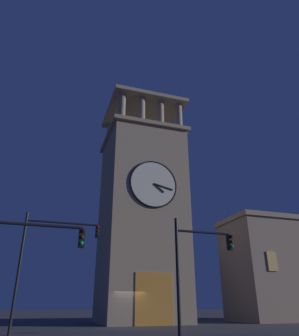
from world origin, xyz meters
The scene contains 5 objects.
ground_plane centered at (0.00, 0.00, 0.00)m, with size 200.00×200.00×0.00m, color #424247.
clocktower centered at (-2.05, -3.33, 9.73)m, with size 8.08×8.27×24.34m.
traffic_signal_near centered at (8.27, 13.37, 3.38)m, with size 4.69×0.41×5.09m.
traffic_signal_mid centered at (6.73, 6.14, 4.52)m, with size 4.58×0.41×6.79m.
traffic_signal_far centered at (-0.16, 12.50, 3.51)m, with size 3.10×0.41×5.43m.
Camera 1 is at (6.78, 26.70, 1.50)m, focal length 33.97 mm.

